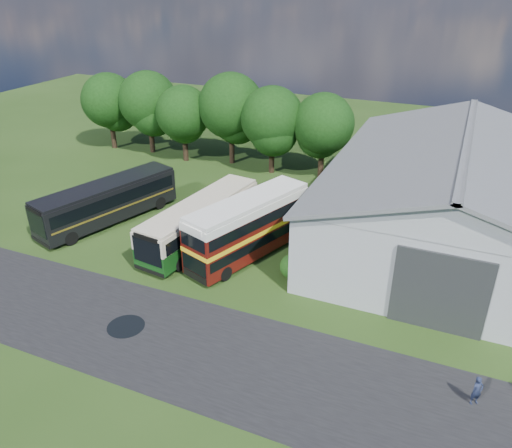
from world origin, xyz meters
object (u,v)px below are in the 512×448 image
at_px(bus_maroon_double, 249,228).
at_px(bus_dark_single, 108,201).
at_px(visitor_a, 477,391).
at_px(storage_shed, 458,189).
at_px(bus_green_single, 201,220).

distance_m(bus_maroon_double, bus_dark_single, 12.90).
bearing_deg(visitor_a, storage_shed, 59.88).
xyz_separation_m(bus_dark_single, visitor_a, (28.60, -9.13, -0.99)).
height_order(bus_maroon_double, bus_dark_single, bus_maroon_double).
relative_size(bus_green_single, bus_maroon_double, 1.15).
xyz_separation_m(storage_shed, bus_dark_single, (-26.16, -8.02, -2.38)).
xyz_separation_m(bus_green_single, visitor_a, (19.88, -9.11, -0.97)).
bearing_deg(bus_maroon_double, bus_green_single, -167.42).
relative_size(storage_shed, bus_dark_single, 1.99).
height_order(storage_shed, bus_dark_single, storage_shed).
height_order(bus_dark_single, visitor_a, bus_dark_single).
distance_m(bus_maroon_double, visitor_a, 17.98).
distance_m(bus_green_single, bus_maroon_double, 4.22).
xyz_separation_m(storage_shed, visitor_a, (2.44, -17.14, -3.38)).
relative_size(storage_shed, bus_maroon_double, 2.32).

